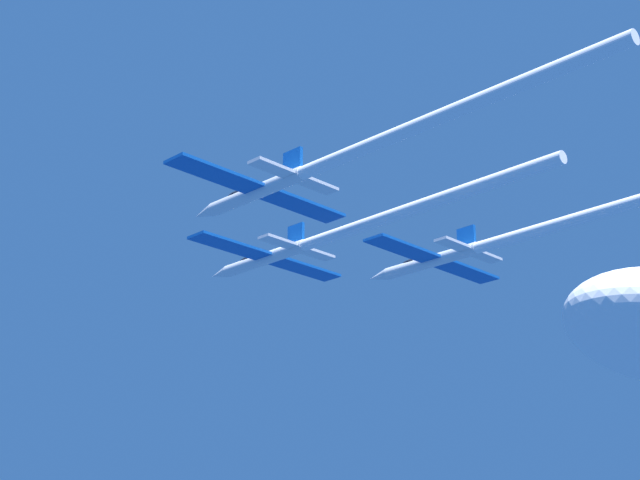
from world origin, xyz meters
TOP-DOWN VIEW (x-y plane):
  - jet_lead at (-0.51, -9.34)m, footprint 18.76×43.11m
  - jet_left_wing at (-11.95, -21.20)m, footprint 18.76×44.02m
  - jet_right_wing at (11.37, -25.43)m, footprint 18.76×52.86m

SIDE VIEW (x-z plane):
  - jet_right_wing at x=11.37m, z-range -2.32..0.79m
  - jet_lead at x=-0.51m, z-range -2.06..1.05m
  - jet_left_wing at x=-11.95m, z-range -1.56..1.54m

